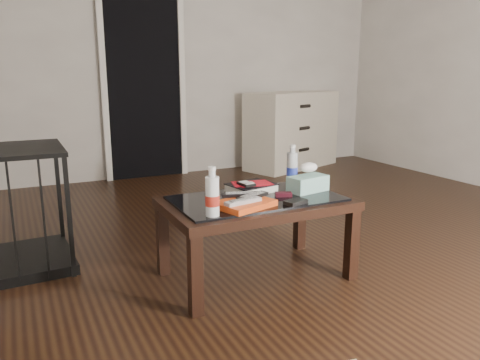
# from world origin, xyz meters

# --- Properties ---
(ground) EXTENTS (5.00, 5.00, 0.00)m
(ground) POSITION_xyz_m (0.00, 0.00, 0.00)
(ground) COLOR black
(ground) RESTS_ON ground
(doorway) EXTENTS (0.90, 0.08, 2.07)m
(doorway) POSITION_xyz_m (-0.40, 2.47, 1.02)
(doorway) COLOR black
(doorway) RESTS_ON ground
(coffee_table) EXTENTS (1.00, 0.60, 0.46)m
(coffee_table) POSITION_xyz_m (-0.54, -0.35, 0.40)
(coffee_table) COLOR black
(coffee_table) RESTS_ON ground
(dresser) EXTENTS (1.30, 0.87, 0.90)m
(dresser) POSITION_xyz_m (1.31, 2.23, 0.45)
(dresser) COLOR beige
(dresser) RESTS_ON ground
(magazines) EXTENTS (0.33, 0.29, 0.03)m
(magazines) POSITION_xyz_m (-0.68, -0.48, 0.48)
(magazines) COLOR #D34413
(magazines) RESTS_ON coffee_table
(remote_silver) EXTENTS (0.21, 0.09, 0.02)m
(remote_silver) POSITION_xyz_m (-0.71, -0.52, 0.50)
(remote_silver) COLOR #A1A1A6
(remote_silver) RESTS_ON magazines
(remote_black_front) EXTENTS (0.20, 0.12, 0.02)m
(remote_black_front) POSITION_xyz_m (-0.62, -0.45, 0.50)
(remote_black_front) COLOR black
(remote_black_front) RESTS_ON magazines
(remote_black_back) EXTENTS (0.21, 0.10, 0.02)m
(remote_black_back) POSITION_xyz_m (-0.66, -0.39, 0.50)
(remote_black_back) COLOR black
(remote_black_back) RESTS_ON magazines
(textbook) EXTENTS (0.28, 0.24, 0.05)m
(textbook) POSITION_xyz_m (-0.51, -0.22, 0.48)
(textbook) COLOR black
(textbook) RESTS_ON coffee_table
(dvd_mailers) EXTENTS (0.22, 0.18, 0.01)m
(dvd_mailers) POSITION_xyz_m (-0.52, -0.22, 0.51)
(dvd_mailers) COLOR #B10B19
(dvd_mailers) RESTS_ON textbook
(ipod) EXTENTS (0.07, 0.11, 0.02)m
(ipod) POSITION_xyz_m (-0.56, -0.26, 0.52)
(ipod) COLOR black
(ipod) RESTS_ON dvd_mailers
(flip_phone) EXTENTS (0.10, 0.08, 0.02)m
(flip_phone) POSITION_xyz_m (-0.40, -0.40, 0.47)
(flip_phone) COLOR black
(flip_phone) RESTS_ON coffee_table
(wallet) EXTENTS (0.13, 0.10, 0.02)m
(wallet) POSITION_xyz_m (-0.42, -0.55, 0.47)
(wallet) COLOR black
(wallet) RESTS_ON coffee_table
(water_bottle_left) EXTENTS (0.07, 0.07, 0.24)m
(water_bottle_left) POSITION_xyz_m (-0.89, -0.55, 0.58)
(water_bottle_left) COLOR white
(water_bottle_left) RESTS_ON coffee_table
(water_bottle_right) EXTENTS (0.08, 0.08, 0.24)m
(water_bottle_right) POSITION_xyz_m (-0.19, -0.15, 0.58)
(water_bottle_right) COLOR silver
(water_bottle_right) RESTS_ON coffee_table
(tissue_box) EXTENTS (0.25, 0.16, 0.09)m
(tissue_box) POSITION_xyz_m (-0.21, -0.36, 0.51)
(tissue_box) COLOR teal
(tissue_box) RESTS_ON coffee_table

